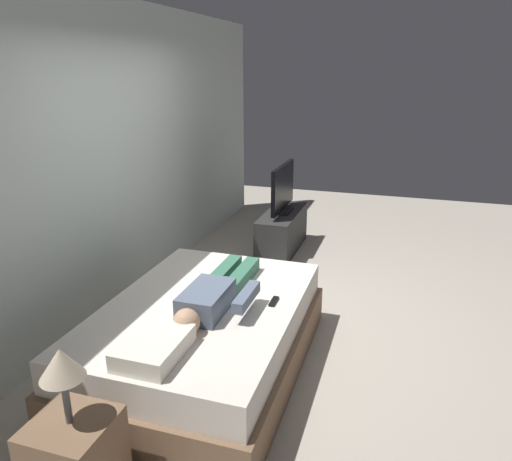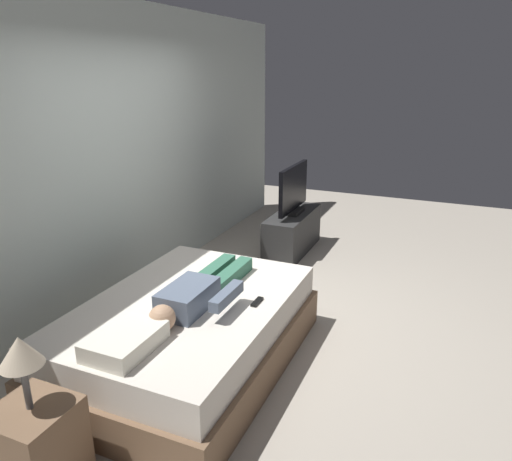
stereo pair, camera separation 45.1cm
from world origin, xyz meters
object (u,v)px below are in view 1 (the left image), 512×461
at_px(tv_stand, 282,231).
at_px(remote, 274,301).
at_px(pillow, 154,348).
at_px(tv, 283,190).
at_px(bed, 204,337).
at_px(person, 215,294).
at_px(lamp, 61,365).

bearing_deg(tv_stand, remote, -166.83).
xyz_separation_m(pillow, tv, (3.35, 0.07, 0.18)).
relative_size(bed, pillow, 4.34).
distance_m(person, lamp, 1.41).
xyz_separation_m(bed, tv_stand, (2.63, 0.07, -0.01)).
relative_size(bed, person, 1.65).
bearing_deg(tv_stand, tv, 0.00).
xyz_separation_m(remote, tv_stand, (2.45, 0.57, -0.30)).
height_order(bed, tv_stand, bed).
height_order(pillow, remote, pillow).
xyz_separation_m(pillow, tv_stand, (3.35, 0.07, -0.35)).
xyz_separation_m(bed, remote, (0.18, -0.50, 0.29)).
xyz_separation_m(remote, lamp, (-1.52, 0.63, 0.30)).
height_order(bed, pillow, pillow).
height_order(person, tv_stand, person).
relative_size(remote, tv_stand, 0.14).
xyz_separation_m(pillow, person, (0.75, -0.09, 0.02)).
bearing_deg(pillow, remote, -28.94).
distance_m(pillow, tv_stand, 3.37).
bearing_deg(pillow, tv_stand, 1.28).
bearing_deg(tv, tv_stand, 0.00).
height_order(bed, person, person).
bearing_deg(tv_stand, bed, -178.37).
distance_m(bed, pillow, 0.80).
height_order(remote, tv_stand, remote).
xyz_separation_m(tv_stand, tv, (0.00, 0.00, 0.53)).
relative_size(pillow, lamp, 1.14).
distance_m(tv, lamp, 3.97).
bearing_deg(bed, lamp, 174.24).
relative_size(remote, lamp, 0.36).
relative_size(person, lamp, 3.00).
height_order(remote, lamp, lamp).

